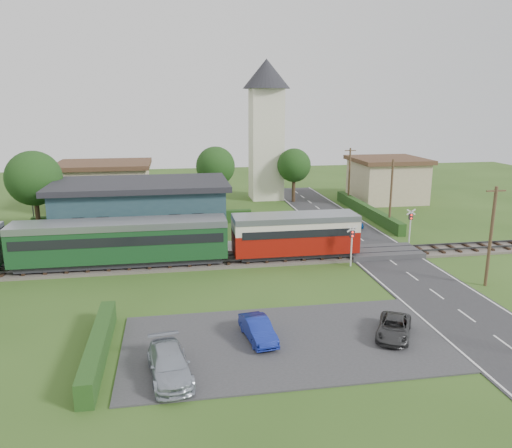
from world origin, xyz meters
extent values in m
plane|color=#2D4C19|center=(0.00, 0.00, 0.00)|extent=(120.00, 120.00, 0.00)
cube|color=#4C443D|center=(0.00, 2.00, 0.10)|extent=(76.00, 3.20, 0.20)
cube|color=#3F3F47|center=(0.00, 1.28, 0.42)|extent=(76.00, 0.08, 0.15)
cube|color=#3F3F47|center=(0.00, 2.72, 0.42)|extent=(76.00, 0.08, 0.15)
cube|color=#28282B|center=(10.00, 0.00, 0.03)|extent=(6.00, 70.00, 0.05)
cube|color=#333335|center=(-1.50, -12.00, 0.04)|extent=(17.00, 9.00, 0.08)
cube|color=#333335|center=(10.00, 2.00, 0.23)|extent=(6.20, 3.40, 0.45)
cube|color=gray|center=(-10.00, 5.20, 0.23)|extent=(30.00, 3.00, 0.45)
cube|color=beige|center=(-18.00, 5.20, 1.65)|extent=(2.00, 2.00, 2.40)
cube|color=#232328|center=(-18.00, 5.20, 2.93)|extent=(2.30, 2.30, 0.15)
cube|color=#23404A|center=(-10.00, 11.00, 2.40)|extent=(15.00, 8.00, 4.80)
cube|color=#232328|center=(-10.00, 11.00, 5.05)|extent=(16.00, 9.00, 0.50)
cube|color=#232328|center=(-10.00, 7.06, 1.10)|extent=(1.20, 0.12, 2.20)
cube|color=black|center=(-15.00, 7.06, 2.40)|extent=(1.00, 0.12, 1.20)
cube|color=black|center=(-13.00, 7.06, 2.40)|extent=(1.00, 0.12, 1.20)
cube|color=black|center=(-7.00, 7.06, 2.40)|extent=(1.00, 0.12, 1.20)
cube|color=black|center=(-5.00, 7.06, 2.40)|extent=(1.00, 0.12, 1.20)
cube|color=#232328|center=(2.51, 2.00, 0.59)|extent=(9.00, 2.20, 0.50)
cube|color=maroon|center=(2.51, 2.00, 1.59)|extent=(10.00, 2.80, 1.80)
cube|color=beige|center=(2.51, 2.00, 2.84)|extent=(10.00, 2.82, 0.90)
cube|color=black|center=(2.51, 2.00, 2.49)|extent=(9.00, 2.88, 0.60)
cube|color=gray|center=(2.51, 2.00, 3.49)|extent=(10.00, 2.90, 0.45)
cube|color=#232328|center=(-11.09, 2.00, 0.59)|extent=(15.20, 2.20, 0.50)
cube|color=#143E1D|center=(-11.09, 2.00, 2.09)|extent=(16.00, 2.80, 2.60)
cube|color=black|center=(-11.09, 2.00, 2.49)|extent=(15.40, 2.86, 0.70)
cube|color=gray|center=(-11.09, 2.00, 3.49)|extent=(16.00, 2.90, 0.50)
cube|color=beige|center=(5.00, 28.00, 7.00)|extent=(4.00, 4.00, 14.00)
cone|color=#232328|center=(5.00, 28.00, 15.80)|extent=(6.00, 6.00, 3.60)
cube|color=tan|center=(-15.00, 25.00, 2.50)|extent=(10.00, 8.00, 5.00)
cube|color=#472D1E|center=(-15.00, 25.00, 5.25)|extent=(10.80, 8.80, 0.50)
cube|color=tan|center=(20.00, 24.00, 2.50)|extent=(8.00, 8.00, 5.00)
cube|color=#472D1E|center=(20.00, 24.00, 5.25)|extent=(8.80, 8.80, 0.50)
cube|color=#193814|center=(-11.00, -12.00, 0.60)|extent=(0.80, 9.00, 1.20)
cube|color=#193814|center=(14.20, 16.00, 0.60)|extent=(0.80, 18.00, 1.20)
cube|color=#193814|center=(-10.00, 15.50, 0.65)|extent=(22.00, 0.80, 1.30)
cylinder|color=#332316|center=(-20.00, 14.00, 2.06)|extent=(0.44, 0.44, 4.12)
sphere|color=#143311|center=(-20.00, 14.00, 5.40)|extent=(5.20, 5.20, 5.20)
cylinder|color=#332316|center=(-2.00, 23.00, 1.93)|extent=(0.44, 0.44, 3.85)
sphere|color=#143311|center=(-2.00, 23.00, 5.04)|extent=(4.60, 4.60, 4.60)
cylinder|color=#332316|center=(8.00, 25.00, 1.79)|extent=(0.44, 0.44, 3.58)
sphere|color=#143311|center=(8.00, 25.00, 4.68)|extent=(4.20, 4.20, 4.20)
cylinder|color=#473321|center=(14.20, -6.00, 3.50)|extent=(0.22, 0.22, 7.00)
cube|color=#473321|center=(14.20, -6.00, 6.70)|extent=(1.40, 0.10, 0.10)
cylinder|color=#473321|center=(14.20, 10.00, 3.50)|extent=(0.22, 0.22, 7.00)
cube|color=#473321|center=(14.20, 10.00, 6.70)|extent=(1.40, 0.10, 0.10)
cylinder|color=#473321|center=(14.20, 22.00, 3.50)|extent=(0.22, 0.22, 7.00)
cube|color=#473321|center=(14.20, 22.00, 6.70)|extent=(1.40, 0.10, 0.10)
cylinder|color=silver|center=(6.40, -0.40, 1.50)|extent=(0.12, 0.12, 3.00)
cube|color=#232328|center=(6.40, -0.40, 2.60)|extent=(0.35, 0.18, 0.55)
sphere|color=#FF190C|center=(6.40, -0.52, 2.75)|extent=(0.14, 0.14, 0.14)
sphere|color=#FF190C|center=(6.40, -0.52, 2.45)|extent=(0.14, 0.14, 0.14)
cube|color=silver|center=(6.40, -0.40, 3.00)|extent=(0.84, 0.05, 0.55)
cube|color=silver|center=(6.40, -0.40, 3.00)|extent=(0.84, 0.05, 0.55)
cylinder|color=silver|center=(13.60, 4.40, 1.50)|extent=(0.12, 0.12, 3.00)
cube|color=#232328|center=(13.60, 4.40, 2.60)|extent=(0.35, 0.18, 0.55)
sphere|color=#FF190C|center=(13.60, 4.28, 2.75)|extent=(0.14, 0.14, 0.14)
sphere|color=#FF190C|center=(13.60, 4.28, 2.45)|extent=(0.14, 0.14, 0.14)
cube|color=silver|center=(13.60, 4.40, 3.00)|extent=(0.84, 0.05, 0.55)
cube|color=silver|center=(13.60, 4.40, 3.00)|extent=(0.84, 0.05, 0.55)
cylinder|color=#3F3F47|center=(-22.00, 20.00, 2.50)|extent=(0.14, 0.14, 5.00)
sphere|color=orange|center=(-22.00, 20.00, 5.00)|extent=(0.30, 0.30, 0.30)
cylinder|color=#3F3F47|center=(16.00, 27.00, 2.50)|extent=(0.14, 0.14, 5.00)
sphere|color=orange|center=(16.00, 27.00, 5.00)|extent=(0.30, 0.30, 0.30)
imported|color=#043DA1|center=(9.71, 10.25, 0.67)|extent=(3.77, 1.83, 1.24)
imported|color=navy|center=(-2.83, -11.49, 0.66)|extent=(1.74, 3.68, 1.17)
imported|color=#9BA2AF|center=(-7.50, -14.50, 0.72)|extent=(2.39, 4.62, 1.28)
imported|color=#333334|center=(4.50, -12.35, 0.59)|extent=(3.24, 4.02, 1.02)
imported|color=gray|center=(-1.43, 5.32, 1.35)|extent=(0.77, 0.63, 1.81)
imported|color=gray|center=(-17.56, 5.49, 1.38)|extent=(0.82, 0.99, 1.85)
camera|label=1|loc=(-6.99, -35.62, 12.54)|focal=35.00mm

